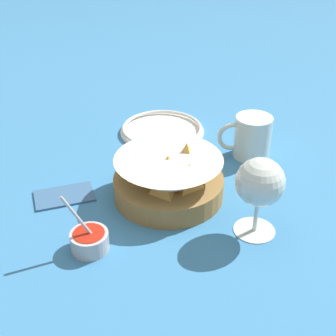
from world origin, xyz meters
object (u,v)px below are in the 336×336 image
at_px(food_basket, 169,179).
at_px(beer_mug, 252,138).
at_px(sauce_cup, 89,240).
at_px(wine_glass, 260,185).
at_px(side_plate, 164,129).

height_order(food_basket, beer_mug, food_basket).
distance_m(food_basket, sauce_cup, 0.19).
relative_size(food_basket, beer_mug, 1.79).
bearing_deg(beer_mug, wine_glass, 79.95).
distance_m(food_basket, wine_glass, 0.18).
height_order(wine_glass, side_plate, wine_glass).
height_order(sauce_cup, wine_glass, wine_glass).
bearing_deg(side_plate, wine_glass, 110.18).
relative_size(beer_mug, side_plate, 0.58).
bearing_deg(food_basket, side_plate, -90.80).
bearing_deg(food_basket, wine_glass, 141.80).
xyz_separation_m(sauce_cup, side_plate, (-0.14, -0.39, -0.01)).
xyz_separation_m(sauce_cup, beer_mug, (-0.31, -0.28, 0.02)).
bearing_deg(wine_glass, sauce_cup, 6.36).
distance_m(wine_glass, side_plate, 0.40).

